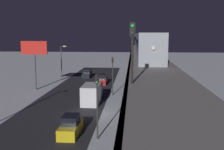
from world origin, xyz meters
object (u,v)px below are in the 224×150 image
sedan_red (102,80)px  box_truck (92,93)px  sedan_yellow (71,127)px  commercial_billboard (34,53)px  subway_train (142,41)px  traffic_light_mid (113,70)px  sedan_black (87,74)px  traffic_light_near (97,97)px  rail_signal (132,42)px

sedan_red → box_truck: size_ratio=0.59×
sedan_yellow → commercial_billboard: commercial_billboard is taller
subway_train → traffic_light_mid: 20.82m
sedan_black → sedan_red: bearing=119.0°
sedan_red → traffic_light_mid: size_ratio=0.68×
sedan_yellow → traffic_light_near: 4.60m
subway_train → box_truck: 26.73m
rail_signal → traffic_light_near: 9.64m
subway_train → rail_signal: 46.17m
rail_signal → sedan_black: 47.35m
sedan_black → rail_signal: bearing=103.5°
subway_train → sedan_red: subway_train is taller
traffic_light_near → commercial_billboard: (14.50, -22.74, 2.63)m
traffic_light_near → traffic_light_mid: 19.25m
traffic_light_mid → commercial_billboard: 15.14m
rail_signal → box_truck: rail_signal is taller
box_truck → commercial_billboard: (11.80, -8.28, 5.48)m
rail_signal → box_truck: 23.99m
subway_train → commercial_billboard: bearing=39.1°
subway_train → box_truck: bearing=71.7°
subway_train → traffic_light_near: (5.36, 38.87, -4.47)m
sedan_red → traffic_light_near: traffic_light_near is taller
rail_signal → traffic_light_mid: rail_signal is taller
rail_signal → sedan_yellow: size_ratio=0.89×
rail_signal → sedan_yellow: bearing=-53.3°
rail_signal → commercial_billboard: size_ratio=0.45×
traffic_light_mid → subway_train: bearing=-105.3°
traffic_light_near → sedan_yellow: bearing=-20.7°
box_truck → traffic_light_mid: 6.20m
sedan_red → sedan_yellow: bearing=-90.0°
commercial_billboard → sedan_yellow: bearing=118.2°
subway_train → box_truck: size_ratio=10.01×
sedan_black → commercial_billboard: commercial_billboard is taller
rail_signal → sedan_red: (6.22, -36.94, -8.82)m
rail_signal → sedan_yellow: rail_signal is taller
rail_signal → subway_train: bearing=-92.5°
sedan_black → traffic_light_mid: bearing=111.8°
traffic_light_mid → commercial_billboard: size_ratio=0.72×
sedan_black → box_truck: 24.03m
rail_signal → commercial_billboard: bearing=-59.3°
sedan_red → commercial_billboard: bearing=-149.1°
traffic_light_near → commercial_billboard: 27.10m
subway_train → sedan_red: (8.26, 9.18, -7.88)m
commercial_billboard → traffic_light_near: bearing=122.5°
subway_train → traffic_light_near: subway_train is taller
sedan_red → commercial_billboard: (11.60, 6.95, 6.04)m
traffic_light_mid → sedan_black: bearing=-68.2°
rail_signal → traffic_light_near: rail_signal is taller
sedan_black → traffic_light_near: size_ratio=0.73×
rail_signal → box_truck: size_ratio=0.54×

